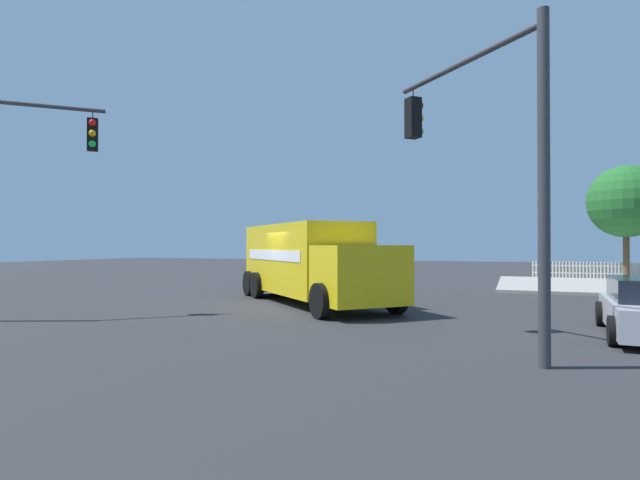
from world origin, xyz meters
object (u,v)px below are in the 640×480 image
object	(u,v)px
traffic_light_secondary	(488,145)
shade_tree_near	(626,202)
traffic_light_primary	(4,170)
delivery_truck	(310,262)

from	to	relation	value
traffic_light_secondary	shade_tree_near	bearing A→B (deg)	-106.24
traffic_light_primary	traffic_light_secondary	distance (m)	12.81
delivery_truck	traffic_light_primary	bearing A→B (deg)	45.23
traffic_light_primary	shade_tree_near	size ratio (longest dim) A/B	0.98
traffic_light_secondary	traffic_light_primary	bearing A→B (deg)	1.07
shade_tree_near	delivery_truck	bearing A→B (deg)	50.13
traffic_light_secondary	shade_tree_near	world-z (taller)	shade_tree_near
delivery_truck	shade_tree_near	distance (m)	19.66
traffic_light_primary	shade_tree_near	bearing A→B (deg)	-131.46
delivery_truck	traffic_light_primary	world-z (taller)	traffic_light_primary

